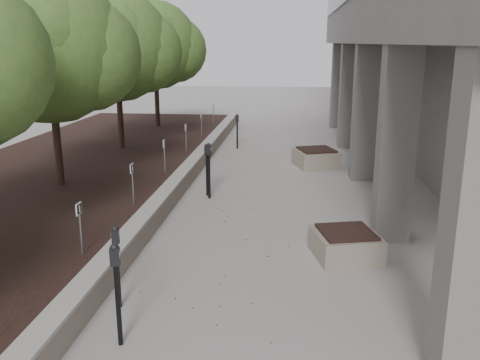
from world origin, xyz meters
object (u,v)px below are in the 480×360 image
at_px(crabapple_tree_4, 118,70).
at_px(parking_meter_2, 118,267).
at_px(parking_meter_1, 118,295).
at_px(parking_meter_5, 237,131).
at_px(planter_front, 346,244).
at_px(planter_back, 316,157).
at_px(crabapple_tree_5, 155,64).
at_px(parking_meter_3, 209,171).
at_px(crabapple_tree_3, 52,80).
at_px(parking_meter_4, 207,170).

xyz_separation_m(crabapple_tree_4, parking_meter_2, (3.46, -10.54, -2.44)).
bearing_deg(parking_meter_1, parking_meter_5, 81.67).
height_order(parking_meter_1, planter_front, parking_meter_1).
distance_m(parking_meter_1, planter_back, 11.45).
xyz_separation_m(crabapple_tree_5, planter_front, (7.17, -13.18, -2.85)).
bearing_deg(parking_meter_3, crabapple_tree_3, -161.91).
height_order(parking_meter_2, parking_meter_5, same).
height_order(crabapple_tree_3, parking_meter_1, crabapple_tree_3).
bearing_deg(planter_front, crabapple_tree_3, 156.10).
bearing_deg(crabapple_tree_3, parking_meter_3, 6.27).
bearing_deg(parking_meter_5, crabapple_tree_3, -105.24).
distance_m(crabapple_tree_4, crabapple_tree_5, 5.00).
height_order(crabapple_tree_5, planter_front, crabapple_tree_5).
height_order(crabapple_tree_3, crabapple_tree_4, same).
height_order(crabapple_tree_4, parking_meter_2, crabapple_tree_4).
xyz_separation_m(crabapple_tree_3, parking_meter_4, (3.82, 0.67, -2.40)).
height_order(crabapple_tree_5, parking_meter_1, crabapple_tree_5).
bearing_deg(parking_meter_3, parking_meter_1, -78.95).
relative_size(parking_meter_4, planter_front, 1.22).
bearing_deg(parking_meter_1, parking_meter_3, 81.28).
relative_size(crabapple_tree_4, planter_back, 4.18).
relative_size(crabapple_tree_5, planter_front, 4.63).
bearing_deg(crabapple_tree_4, parking_meter_4, -48.62).
bearing_deg(parking_meter_4, parking_meter_3, -67.35).
relative_size(crabapple_tree_3, parking_meter_2, 4.02).
relative_size(crabapple_tree_3, parking_meter_5, 4.02).
bearing_deg(planter_back, parking_meter_1, -105.51).
height_order(parking_meter_1, parking_meter_2, parking_meter_1).
bearing_deg(crabapple_tree_5, parking_meter_5, -35.70).
xyz_separation_m(parking_meter_3, parking_meter_5, (-0.00, 6.76, -0.08)).
bearing_deg(crabapple_tree_3, parking_meter_1, -59.81).
xyz_separation_m(parking_meter_3, planter_back, (2.96, 4.03, -0.45)).
height_order(parking_meter_2, planter_back, parking_meter_2).
height_order(crabapple_tree_4, parking_meter_1, crabapple_tree_4).
xyz_separation_m(crabapple_tree_4, parking_meter_4, (3.82, -4.33, -2.40)).
bearing_deg(parking_meter_3, planter_front, -36.09).
distance_m(parking_meter_1, parking_meter_4, 7.23).
bearing_deg(parking_meter_2, parking_meter_5, 77.66).
xyz_separation_m(parking_meter_1, parking_meter_4, (-0.00, 7.23, -0.03)).
bearing_deg(parking_meter_5, crabapple_tree_5, 157.61).
height_order(crabapple_tree_3, parking_meter_5, crabapple_tree_3).
height_order(parking_meter_2, planter_front, parking_meter_2).
distance_m(crabapple_tree_5, planter_back, 9.27).
distance_m(crabapple_tree_3, planter_back, 8.67).
bearing_deg(parking_meter_5, crabapple_tree_4, -137.47).
relative_size(parking_meter_4, parking_meter_5, 1.06).
height_order(crabapple_tree_5, planter_back, crabapple_tree_5).
height_order(crabapple_tree_4, parking_meter_4, crabapple_tree_4).
distance_m(crabapple_tree_4, planter_front, 11.24).
height_order(crabapple_tree_5, parking_meter_2, crabapple_tree_5).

